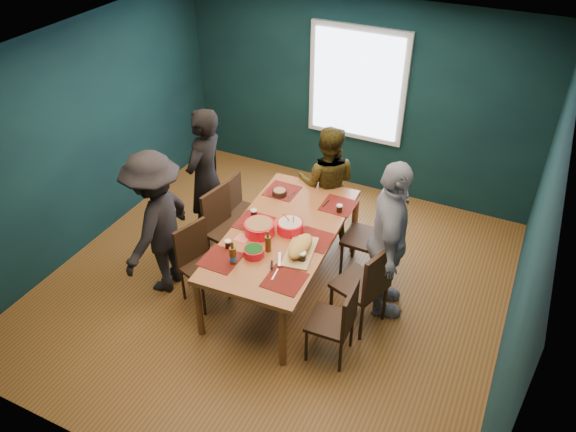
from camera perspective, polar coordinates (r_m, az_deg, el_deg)
name	(u,v)px	position (r m, az deg, el deg)	size (l,w,h in m)	color
room	(285,173)	(5.95, -0.30, 4.40)	(5.01, 5.01, 2.71)	brown
dining_table	(283,237)	(6.06, -0.48, -2.11)	(1.20, 2.22, 0.82)	#9E542F
chair_left_far	(240,206)	(6.98, -4.94, 1.07)	(0.40, 0.40, 0.88)	black
chair_left_mid	(224,223)	(6.57, -6.51, -0.71)	(0.53, 0.53, 1.01)	black
chair_left_near	(198,258)	(6.18, -9.12, -4.22)	(0.53, 0.53, 0.93)	black
chair_right_far	(373,233)	(6.45, 8.64, -1.76)	(0.46, 0.46, 1.00)	black
chair_right_mid	(368,282)	(5.77, 8.14, -6.63)	(0.59, 0.59, 1.04)	black
chair_right_near	(339,318)	(5.47, 5.22, -10.29)	(0.43, 0.43, 0.91)	black
person_far_left	(206,179)	(6.83, -8.37, 3.77)	(0.66, 0.43, 1.80)	black
person_back	(327,184)	(6.92, 3.98, 3.29)	(0.74, 0.58, 1.53)	black
person_right	(389,242)	(5.81, 10.19, -2.58)	(1.07, 0.45, 1.82)	white
person_near_left	(157,224)	(6.22, -13.16, -0.78)	(1.11, 0.64, 1.71)	black
bowl_salad	(259,228)	(5.94, -2.93, -1.21)	(0.33, 0.33, 0.14)	red
bowl_dumpling	(290,226)	(5.98, 0.21, -1.03)	(0.28, 0.28, 0.26)	red
bowl_herbs	(254,252)	(5.67, -3.50, -3.63)	(0.21, 0.21, 0.09)	red
cutting_board	(300,248)	(5.68, 1.24, -3.22)	(0.37, 0.68, 0.15)	tan
small_bowl	(280,192)	(6.57, -0.86, 2.42)	(0.17, 0.17, 0.07)	black
beer_bottle_a	(233,256)	(5.56, -5.62, -4.03)	(0.07, 0.07, 0.27)	#4B2C0D
beer_bottle_b	(268,243)	(5.69, -2.04, -2.78)	(0.06, 0.06, 0.24)	#4B2C0D
cola_glass_a	(228,244)	(5.78, -6.11, -2.83)	(0.07, 0.07, 0.09)	black
cola_glass_b	(302,257)	(5.58, 1.46, -4.14)	(0.08, 0.08, 0.11)	black
cola_glass_c	(339,208)	(6.30, 5.24, 0.79)	(0.07, 0.07, 0.09)	black
cola_glass_d	(254,213)	(6.20, -3.48, 0.28)	(0.07, 0.07, 0.10)	black
napkin_a	(315,240)	(5.90, 2.80, -2.41)	(0.15, 0.15, 0.00)	#E57760
napkin_b	(243,238)	(5.93, -4.64, -2.25)	(0.15, 0.15, 0.00)	#E57760
napkin_c	(287,277)	(5.44, -0.07, -6.17)	(0.13, 0.13, 0.00)	#E57760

